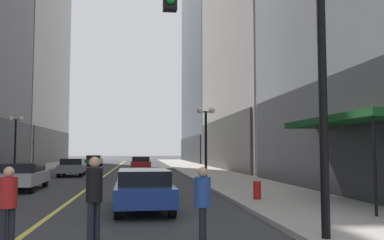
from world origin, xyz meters
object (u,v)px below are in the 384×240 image
Objects in this scene: car_red at (140,163)px; street_lamp_left_far at (16,132)px; car_silver at (23,175)px; car_green at (94,160)px; pedestrian_in_blue_hoodie at (203,200)px; car_grey at (72,167)px; traffic_light_near_right at (274,63)px; pedestrian_in_red_jacket at (8,200)px; car_blue at (143,188)px; fire_hydrant_right at (257,192)px; pedestrian_in_black_coat at (94,193)px; street_lamp_right_mid at (206,127)px.

street_lamp_left_far is at bearing -134.43° from car_red.
car_silver and car_green have the same top height.
street_lamp_left_far is at bearing 114.31° from pedestrian_in_blue_hoodie.
car_grey is 0.73× the size of traffic_light_near_right.
traffic_light_near_right reaches higher than car_grey.
car_grey is at bearing 95.93° from pedestrian_in_red_jacket.
street_lamp_left_far reaches higher than car_blue.
car_red is 5.20× the size of fire_hydrant_right.
pedestrian_in_red_jacket is 23.59m from street_lamp_left_far.
pedestrian_in_red_jacket reaches higher than car_blue.
pedestrian_in_black_coat reaches higher than car_silver.
car_silver is 30.33m from car_green.
street_lamp_left_far is (-3.36, 10.32, 2.54)m from car_silver.
pedestrian_in_red_jacket is 3.93m from pedestrian_in_blue_hoodie.
car_blue is 0.84× the size of traffic_light_near_right.
car_green is 1.08× the size of street_lamp_left_far.
fire_hydrant_right is at bearing -32.18° from car_silver.
car_green is at bearing 91.58° from car_grey.
traffic_light_near_right is at bearing -85.28° from car_red.
car_blue is 4.36m from fire_hydrant_right.
car_green is at bearing 93.93° from pedestrian_in_red_jacket.
pedestrian_in_red_jacket is 16.19m from street_lamp_right_mid.
car_red is 32.13m from pedestrian_in_blue_hoodie.
pedestrian_in_red_jacket is at bearing -86.07° from car_green.
street_lamp_left_far is (-10.32, 22.85, 2.34)m from pedestrian_in_blue_hoodie.
pedestrian_in_black_coat is at bearing 0.47° from pedestrian_in_red_jacket.
pedestrian_in_red_jacket is 1.01× the size of pedestrian_in_blue_hoodie.
pedestrian_in_blue_hoodie is (6.31, -23.23, 0.20)m from car_grey.
car_grey is at bearing 100.08° from pedestrian_in_black_coat.
car_grey is 0.87× the size of car_green.
car_silver is 2.86× the size of pedestrian_in_red_jacket.
street_lamp_right_mid is (9.44, 2.43, 2.54)m from car_silver.
car_grey is at bearing 5.37° from street_lamp_left_far.
street_lamp_right_mid is at bearing 86.09° from traffic_light_near_right.
pedestrian_in_black_coat reaches higher than pedestrian_in_blue_hoodie.
fire_hydrant_right is (2.98, 6.28, -0.52)m from pedestrian_in_blue_hoodie.
pedestrian_in_blue_hoodie is at bearing -74.81° from car_grey.
street_lamp_right_mid is at bearing -77.72° from car_red.
car_blue is 9.51m from car_silver.
pedestrian_in_black_coat is at bearing -68.88° from car_silver.
car_green is 42.83m from pedestrian_in_black_coat.
car_silver is at bearing -93.48° from car_grey.
fire_hydrant_right is (5.21, 6.00, -0.66)m from pedestrian_in_black_coat.
pedestrian_in_red_jacket is at bearing -113.55° from street_lamp_right_mid.
car_green is at bearing 98.52° from car_blue.
car_red is 12.13m from car_green.
pedestrian_in_black_coat reaches higher than car_red.
car_grey is 23.08m from pedestrian_in_red_jacket.
car_red is 2.61× the size of pedestrian_in_blue_hoodie.
street_lamp_left_far is at bearing 117.11° from car_blue.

